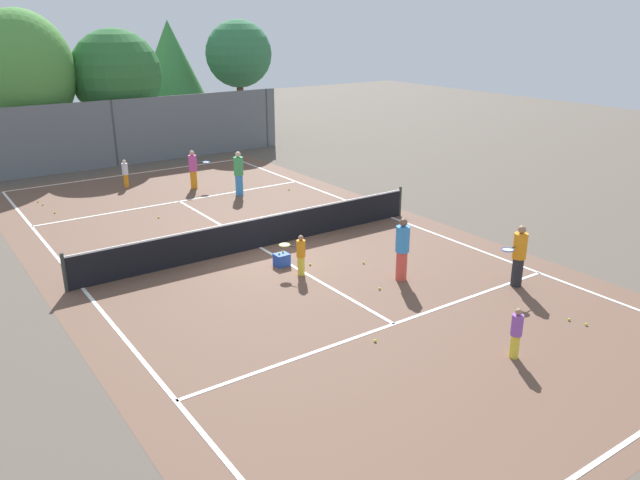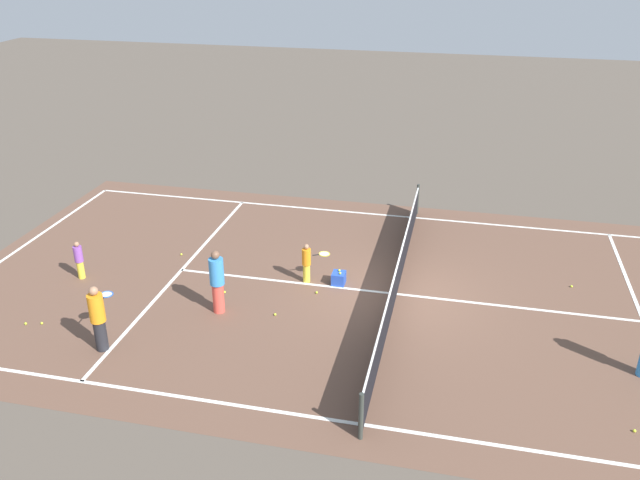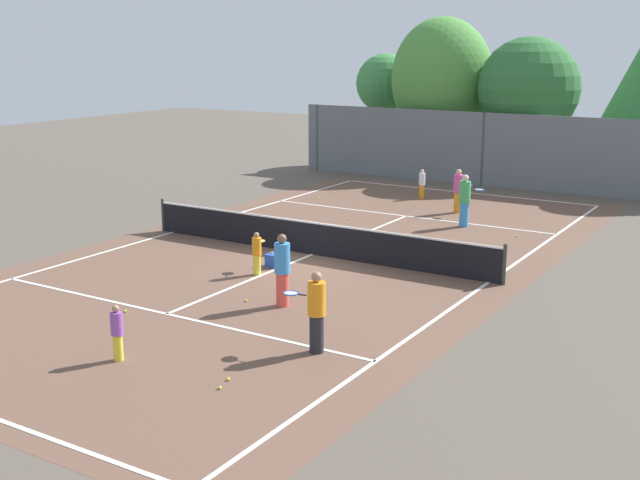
% 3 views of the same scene
% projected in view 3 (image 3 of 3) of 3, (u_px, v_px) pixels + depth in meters
% --- Properties ---
extents(ground_plane, '(80.00, 80.00, 0.00)m').
position_uv_depth(ground_plane, '(313.00, 255.00, 24.25)').
color(ground_plane, brown).
extents(court_surface, '(13.00, 25.00, 0.01)m').
position_uv_depth(court_surface, '(313.00, 254.00, 24.25)').
color(court_surface, brown).
rests_on(court_surface, ground_plane).
extents(tennis_net, '(11.90, 0.10, 1.10)m').
position_uv_depth(tennis_net, '(312.00, 238.00, 24.12)').
color(tennis_net, '#333833').
rests_on(tennis_net, ground_plane).
extents(perimeter_fence, '(18.00, 0.12, 3.20)m').
position_uv_depth(perimeter_fence, '(483.00, 149.00, 35.44)').
color(perimeter_fence, slate).
rests_on(perimeter_fence, ground_plane).
extents(tree_0, '(4.54, 4.54, 6.42)m').
position_uv_depth(tree_0, '(529.00, 88.00, 36.21)').
color(tree_0, brown).
rests_on(tree_0, ground_plane).
extents(tree_1, '(2.98, 2.98, 5.61)m').
position_uv_depth(tree_1, '(385.00, 84.00, 41.17)').
color(tree_1, brown).
rests_on(tree_1, ground_plane).
extents(tree_2, '(4.83, 4.75, 7.34)m').
position_uv_depth(tree_2, '(442.00, 79.00, 38.64)').
color(tree_2, brown).
rests_on(tree_2, ground_plane).
extents(player_0, '(0.25, 0.25, 1.18)m').
position_uv_depth(player_0, '(422.00, 184.00, 32.73)').
color(player_0, orange).
rests_on(player_0, ground_plane).
extents(player_1, '(0.25, 0.25, 1.15)m').
position_uv_depth(player_1, '(117.00, 332.00, 16.09)').
color(player_1, yellow).
rests_on(player_1, ground_plane).
extents(player_2, '(0.94, 0.42, 1.72)m').
position_uv_depth(player_2, '(316.00, 311.00, 16.44)').
color(player_2, '#232328').
rests_on(player_2, ground_plane).
extents(player_3, '(0.38, 0.38, 1.78)m').
position_uv_depth(player_3, '(282.00, 269.00, 19.34)').
color(player_3, '#E54C3F').
rests_on(player_3, ground_plane).
extents(player_4, '(0.60, 0.81, 1.19)m').
position_uv_depth(player_4, '(257.00, 252.00, 22.05)').
color(player_4, yellow).
rests_on(player_4, ground_plane).
extents(player_5, '(0.74, 0.92, 1.80)m').
position_uv_depth(player_5, '(465.00, 200.00, 27.68)').
color(player_5, '#388CD8').
rests_on(player_5, ground_plane).
extents(player_6, '(0.89, 0.70, 1.63)m').
position_uv_depth(player_6, '(458.00, 190.00, 29.95)').
color(player_6, orange).
rests_on(player_6, ground_plane).
extents(ball_crate, '(0.41, 0.37, 0.43)m').
position_uv_depth(ball_crate, '(274.00, 260.00, 22.92)').
color(ball_crate, blue).
rests_on(ball_crate, ground_plane).
extents(tennis_ball_0, '(0.07, 0.07, 0.07)m').
position_uv_depth(tennis_ball_0, '(285.00, 273.00, 22.21)').
color(tennis_ball_0, '#CCE533').
rests_on(tennis_ball_0, ground_plane).
extents(tennis_ball_1, '(0.07, 0.07, 0.07)m').
position_uv_depth(tennis_ball_1, '(348.00, 219.00, 28.96)').
color(tennis_ball_1, '#CCE533').
rests_on(tennis_ball_1, ground_plane).
extents(tennis_ball_2, '(0.07, 0.07, 0.07)m').
position_uv_depth(tennis_ball_2, '(125.00, 311.00, 19.08)').
color(tennis_ball_2, '#CCE533').
rests_on(tennis_ball_2, ground_plane).
extents(tennis_ball_3, '(0.07, 0.07, 0.07)m').
position_uv_depth(tennis_ball_3, '(334.00, 192.00, 33.98)').
color(tennis_ball_3, '#CCE533').
rests_on(tennis_ball_3, ground_plane).
extents(tennis_ball_4, '(0.07, 0.07, 0.07)m').
position_uv_depth(tennis_ball_4, '(220.00, 388.00, 14.86)').
color(tennis_ball_4, '#CCE533').
rests_on(tennis_ball_4, ground_plane).
extents(tennis_ball_5, '(0.07, 0.07, 0.07)m').
position_uv_depth(tennis_ball_5, '(228.00, 379.00, 15.24)').
color(tennis_ball_5, '#CCE533').
rests_on(tennis_ball_5, ground_plane).
extents(tennis_ball_6, '(0.07, 0.07, 0.07)m').
position_uv_depth(tennis_ball_6, '(517.00, 236.00, 26.39)').
color(tennis_ball_6, '#CCE533').
rests_on(tennis_ball_6, ground_plane).
extents(tennis_ball_7, '(0.07, 0.07, 0.07)m').
position_uv_depth(tennis_ball_7, '(319.00, 198.00, 32.76)').
color(tennis_ball_7, '#CCE533').
rests_on(tennis_ball_7, ground_plane).
extents(tennis_ball_8, '(0.07, 0.07, 0.07)m').
position_uv_depth(tennis_ball_8, '(311.00, 288.00, 20.85)').
color(tennis_ball_8, '#CCE533').
rests_on(tennis_ball_8, ground_plane).
extents(tennis_ball_9, '(0.07, 0.07, 0.07)m').
position_uv_depth(tennis_ball_9, '(246.00, 300.00, 19.86)').
color(tennis_ball_9, '#CCE533').
rests_on(tennis_ball_9, ground_plane).
extents(tennis_ball_10, '(0.07, 0.07, 0.07)m').
position_uv_depth(tennis_ball_10, '(339.00, 190.00, 34.44)').
color(tennis_ball_10, '#CCE533').
rests_on(tennis_ball_10, ground_plane).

